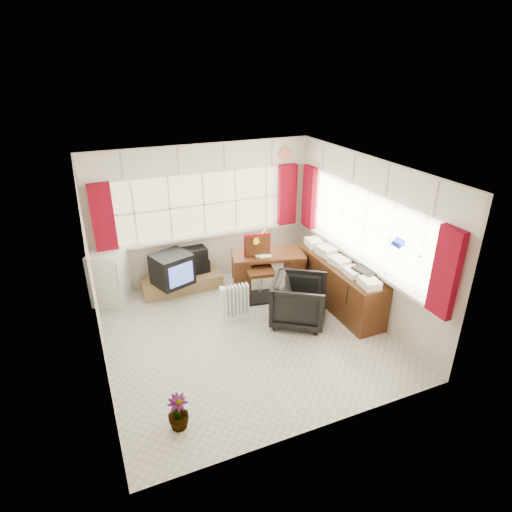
{
  "coord_description": "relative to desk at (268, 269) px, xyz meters",
  "views": [
    {
      "loc": [
        -1.96,
        -5.0,
        3.79
      ],
      "look_at": [
        0.39,
        0.55,
        0.99
      ],
      "focal_mm": 30.0,
      "sensor_mm": 36.0,
      "label": 1
    }
  ],
  "objects": [
    {
      "name": "mini_fridge",
      "position": [
        -2.62,
        0.68,
        0.06
      ],
      "size": [
        0.71,
        0.71,
        0.91
      ],
      "color": "white",
      "rests_on": "ground"
    },
    {
      "name": "ground",
      "position": [
        -0.86,
        -1.12,
        -0.4
      ],
      "size": [
        4.0,
        4.0,
        0.0
      ],
      "primitive_type": "plane",
      "color": "beige",
      "rests_on": "ground"
    },
    {
      "name": "radiator",
      "position": [
        -0.86,
        -0.69,
        -0.15
      ],
      "size": [
        0.41,
        0.18,
        0.6
      ],
      "color": "white",
      "rests_on": "ground"
    },
    {
      "name": "room_walls",
      "position": [
        -0.86,
        -1.12,
        1.1
      ],
      "size": [
        4.0,
        4.0,
        4.0
      ],
      "color": "beige",
      "rests_on": "ground"
    },
    {
      "name": "spray_bottle_a",
      "position": [
        -0.62,
        0.14,
        -0.26
      ],
      "size": [
        0.12,
        0.12,
        0.26
      ],
      "primitive_type": "imported",
      "rotation": [
        0.0,
        0.0,
        0.23
      ],
      "color": "silver",
      "rests_on": "ground"
    },
    {
      "name": "spray_bottle_b",
      "position": [
        -1.34,
        0.43,
        -0.3
      ],
      "size": [
        0.1,
        0.1,
        0.19
      ],
      "primitive_type": "imported",
      "rotation": [
        0.0,
        0.0,
        -0.17
      ],
      "color": "#8DD3C2",
      "rests_on": "ground"
    },
    {
      "name": "curtains",
      "position": [
        0.06,
        -0.2,
        1.06
      ],
      "size": [
        3.83,
        3.83,
        1.15
      ],
      "color": "maroon",
      "rests_on": "room_walls"
    },
    {
      "name": "credenza",
      "position": [
        0.87,
        -0.92,
        -0.0
      ],
      "size": [
        0.5,
        2.0,
        0.85
      ],
      "color": "#522613",
      "rests_on": "ground"
    },
    {
      "name": "crt_tv",
      "position": [
        -1.6,
        0.42,
        0.12
      ],
      "size": [
        0.74,
        0.71,
        0.54
      ],
      "color": "black",
      "rests_on": "tv_bench"
    },
    {
      "name": "window_back",
      "position": [
        -0.86,
        0.82,
        0.55
      ],
      "size": [
        3.7,
        0.12,
        3.6
      ],
      "color": "#FAF2C6",
      "rests_on": "room_walls"
    },
    {
      "name": "desk",
      "position": [
        0.0,
        0.0,
        0.0
      ],
      "size": [
        1.35,
        0.91,
        0.75
      ],
      "color": "#522613",
      "rests_on": "ground"
    },
    {
      "name": "overhead_cabinets",
      "position": [
        0.12,
        -0.14,
        1.85
      ],
      "size": [
        3.98,
        3.98,
        0.48
      ],
      "color": "white",
      "rests_on": "room_walls"
    },
    {
      "name": "window_right",
      "position": [
        1.08,
        -1.12,
        0.55
      ],
      "size": [
        0.12,
        3.7,
        3.6
      ],
      "color": "#FAF2C6",
      "rests_on": "room_walls"
    },
    {
      "name": "file_tray",
      "position": [
        0.99,
        -1.45,
        0.42
      ],
      "size": [
        0.35,
        0.42,
        0.13
      ],
      "primitive_type": "cube",
      "rotation": [
        0.0,
        0.0,
        0.12
      ],
      "color": "black",
      "rests_on": "credenza"
    },
    {
      "name": "hifi_stack",
      "position": [
        -1.21,
        0.75,
        0.07
      ],
      "size": [
        0.66,
        0.44,
        0.45
      ],
      "color": "black",
      "rests_on": "tv_bench"
    },
    {
      "name": "desk_lamp",
      "position": [
        -0.1,
        0.05,
        0.63
      ],
      "size": [
        0.19,
        0.18,
        0.44
      ],
      "color": "yellow",
      "rests_on": "desk"
    },
    {
      "name": "task_chair",
      "position": [
        -0.23,
        -0.12,
        0.19
      ],
      "size": [
        0.54,
        0.56,
        1.11
      ],
      "color": "black",
      "rests_on": "ground"
    },
    {
      "name": "flower_vase",
      "position": [
        -2.23,
        -2.5,
        -0.18
      ],
      "size": [
        0.31,
        0.31,
        0.43
      ],
      "primitive_type": "imported",
      "rotation": [
        0.0,
        0.0,
        0.39
      ],
      "color": "black",
      "rests_on": "ground"
    },
    {
      "name": "tv_bench",
      "position": [
        -1.41,
        0.6,
        -0.27
      ],
      "size": [
        1.4,
        0.5,
        0.25
      ],
      "primitive_type": "cube",
      "color": "#9A7E4D",
      "rests_on": "ground"
    },
    {
      "name": "office_chair",
      "position": [
        0.02,
        -1.13,
        -0.02
      ],
      "size": [
        1.13,
        1.12,
        0.75
      ],
      "primitive_type": "imported",
      "rotation": [
        0.0,
        0.0,
        0.98
      ],
      "color": "black",
      "rests_on": "ground"
    }
  ]
}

